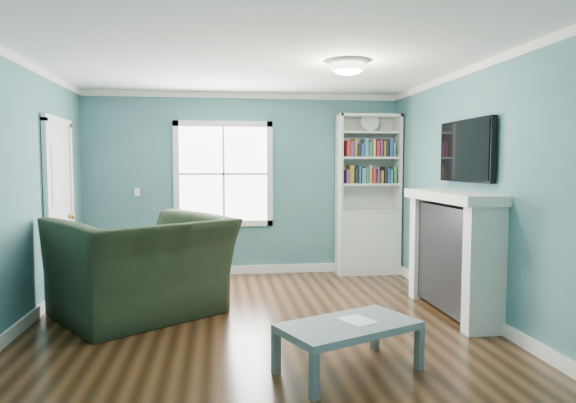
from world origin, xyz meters
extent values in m
plane|color=black|center=(0.00, 0.00, 0.00)|extent=(5.00, 5.00, 0.00)
plane|color=#3C626F|center=(0.00, 2.50, 1.30)|extent=(4.50, 0.00, 4.50)
plane|color=#3C626F|center=(0.00, -2.50, 1.30)|extent=(4.50, 0.00, 4.50)
plane|color=#3C626F|center=(-2.25, 0.00, 1.30)|extent=(0.00, 5.00, 5.00)
plane|color=#3C626F|center=(2.25, 0.00, 1.30)|extent=(0.00, 5.00, 5.00)
plane|color=white|center=(0.00, 0.00, 2.60)|extent=(5.00, 5.00, 0.00)
cube|color=white|center=(0.00, 2.48, 0.06)|extent=(4.50, 0.03, 0.12)
cube|color=white|center=(-2.23, 0.00, 0.06)|extent=(0.03, 5.00, 0.12)
cube|color=white|center=(2.23, 0.00, 0.06)|extent=(0.03, 5.00, 0.12)
cube|color=white|center=(0.00, 2.48, 2.56)|extent=(4.50, 0.04, 0.08)
cube|color=white|center=(-2.23, 0.00, 2.56)|extent=(0.04, 5.00, 0.08)
cube|color=white|center=(2.23, 0.00, 2.56)|extent=(0.04, 5.00, 0.08)
cube|color=white|center=(-0.30, 2.50, 1.45)|extent=(1.24, 0.01, 1.34)
cube|color=white|center=(-0.96, 2.48, 1.45)|extent=(0.08, 0.06, 1.50)
cube|color=white|center=(0.36, 2.48, 1.45)|extent=(0.08, 0.06, 1.50)
cube|color=white|center=(-0.30, 2.48, 0.74)|extent=(1.40, 0.06, 0.08)
cube|color=white|center=(-0.30, 2.48, 2.16)|extent=(1.40, 0.06, 0.08)
cube|color=white|center=(-0.30, 2.48, 1.45)|extent=(1.24, 0.03, 0.03)
cube|color=white|center=(-0.30, 2.48, 1.45)|extent=(0.03, 0.03, 1.34)
cube|color=silver|center=(1.77, 2.30, 0.45)|extent=(0.90, 0.35, 0.90)
cube|color=silver|center=(1.34, 2.30, 1.60)|extent=(0.04, 0.35, 1.40)
cube|color=silver|center=(2.20, 2.30, 1.60)|extent=(0.04, 0.35, 1.40)
cube|color=silver|center=(1.77, 2.46, 1.60)|extent=(0.90, 0.02, 1.40)
cube|color=silver|center=(1.77, 2.30, 2.28)|extent=(0.90, 0.35, 0.04)
cube|color=silver|center=(1.77, 2.30, 0.92)|extent=(0.84, 0.33, 0.03)
cube|color=silver|center=(1.77, 2.30, 1.30)|extent=(0.84, 0.33, 0.03)
cube|color=silver|center=(1.77, 2.30, 1.68)|extent=(0.84, 0.33, 0.03)
cube|color=silver|center=(1.77, 2.30, 2.04)|extent=(0.84, 0.33, 0.03)
cube|color=#593366|center=(1.77, 2.28, 1.43)|extent=(0.70, 0.25, 0.22)
cube|color=olive|center=(1.77, 2.28, 1.81)|extent=(0.70, 0.25, 0.22)
cylinder|color=beige|center=(1.77, 2.25, 2.19)|extent=(0.26, 0.06, 0.26)
cube|color=black|center=(2.09, 0.20, 0.60)|extent=(0.30, 1.20, 1.10)
cube|color=black|center=(2.07, 0.20, 0.40)|extent=(0.22, 0.65, 0.70)
cube|color=silver|center=(2.07, -0.47, 0.60)|extent=(0.36, 0.16, 1.20)
cube|color=silver|center=(2.07, 0.87, 0.60)|extent=(0.36, 0.16, 1.20)
cube|color=silver|center=(2.05, 0.20, 1.25)|extent=(0.44, 1.58, 0.10)
cube|color=black|center=(2.20, 0.20, 1.72)|extent=(0.06, 1.10, 0.65)
cube|color=silver|center=(-2.23, 1.40, 1.02)|extent=(0.04, 0.80, 2.05)
cube|color=white|center=(-2.22, 0.95, 1.02)|extent=(0.05, 0.08, 2.13)
cube|color=white|center=(-2.22, 1.85, 1.02)|extent=(0.05, 0.08, 2.13)
cube|color=white|center=(-2.22, 1.40, 2.09)|extent=(0.05, 0.98, 0.08)
sphere|color=#BF8C3F|center=(-2.17, 1.70, 0.95)|extent=(0.07, 0.07, 0.07)
ellipsoid|color=white|center=(0.90, 0.10, 2.54)|extent=(0.34, 0.34, 0.15)
cylinder|color=white|center=(0.90, 0.10, 2.58)|extent=(0.38, 0.38, 0.03)
cube|color=white|center=(-1.50, 2.48, 1.20)|extent=(0.08, 0.01, 0.12)
imported|color=black|center=(-1.17, 0.54, 0.70)|extent=(1.90, 1.77, 1.39)
cube|color=#535E64|center=(0.26, -1.59, 0.16)|extent=(0.07, 0.07, 0.32)
cube|color=#535E64|center=(1.16, -1.19, 0.16)|extent=(0.07, 0.07, 0.32)
cube|color=#535E64|center=(0.05, -1.12, 0.16)|extent=(0.07, 0.07, 0.32)
cube|color=#535E64|center=(0.95, -0.72, 0.16)|extent=(0.07, 0.07, 0.32)
cube|color=slate|center=(0.60, -1.15, 0.35)|extent=(1.18, 0.94, 0.06)
cube|color=white|center=(0.68, -1.11, 0.38)|extent=(0.31, 0.33, 0.00)
camera|label=1|loc=(-0.37, -4.89, 1.58)|focal=32.00mm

